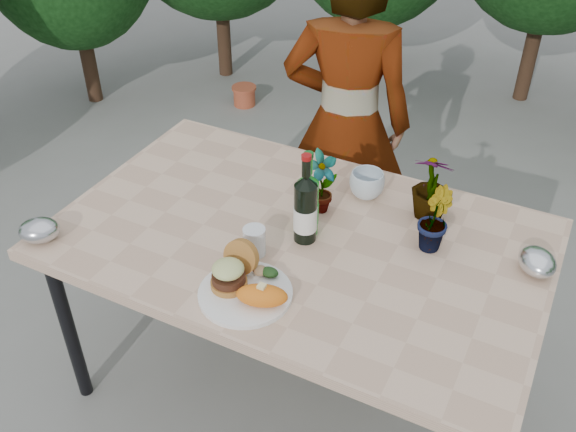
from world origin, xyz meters
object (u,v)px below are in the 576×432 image
at_px(patio_table, 299,248).
at_px(wine_bottle, 305,210).
at_px(dinner_plate, 245,294).
at_px(person, 347,124).

xyz_separation_m(patio_table, wine_bottle, (0.03, -0.01, 0.18)).
xyz_separation_m(dinner_plate, person, (-0.14, 1.09, -0.00)).
bearing_deg(person, dinner_plate, 82.21).
bearing_deg(patio_table, person, 101.17).
height_order(dinner_plate, wine_bottle, wine_bottle).
relative_size(patio_table, wine_bottle, 5.01).
relative_size(wine_bottle, person, 0.21).
distance_m(patio_table, wine_bottle, 0.18).
height_order(patio_table, dinner_plate, dinner_plate).
bearing_deg(person, wine_bottle, 87.92).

